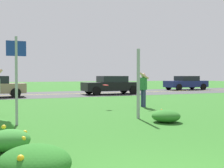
{
  "coord_description": "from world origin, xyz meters",
  "views": [
    {
      "loc": [
        -1.98,
        -2.28,
        1.44
      ],
      "look_at": [
        2.28,
        7.54,
        1.14
      ],
      "focal_mm": 44.92,
      "sensor_mm": 36.0,
      "label": 1
    }
  ],
  "objects_px": {
    "sign_post_by_roadside": "(138,84)",
    "sign_post_near_path": "(16,72)",
    "frisbee_red": "(106,85)",
    "car_black_center_left": "(111,85)",
    "person_catcher_green_shirt": "(143,87)",
    "car_navy_leftmost": "(186,83)"
  },
  "relations": [
    {
      "from": "sign_post_by_roadside",
      "to": "sign_post_near_path",
      "type": "bearing_deg",
      "value": 175.93
    },
    {
      "from": "frisbee_red",
      "to": "car_black_center_left",
      "type": "height_order",
      "value": "car_black_center_left"
    },
    {
      "from": "sign_post_near_path",
      "to": "frisbee_red",
      "type": "bearing_deg",
      "value": 36.34
    },
    {
      "from": "person_catcher_green_shirt",
      "to": "sign_post_by_roadside",
      "type": "bearing_deg",
      "value": -122.53
    },
    {
      "from": "car_navy_leftmost",
      "to": "sign_post_by_roadside",
      "type": "bearing_deg",
      "value": -132.52
    },
    {
      "from": "car_black_center_left",
      "to": "person_catcher_green_shirt",
      "type": "bearing_deg",
      "value": -104.08
    },
    {
      "from": "sign_post_near_path",
      "to": "car_black_center_left",
      "type": "bearing_deg",
      "value": 55.55
    },
    {
      "from": "frisbee_red",
      "to": "car_black_center_left",
      "type": "distance_m",
      "value": 9.76
    },
    {
      "from": "frisbee_red",
      "to": "car_navy_leftmost",
      "type": "distance_m",
      "value": 18.79
    },
    {
      "from": "sign_post_near_path",
      "to": "car_black_center_left",
      "type": "distance_m",
      "value": 14.35
    },
    {
      "from": "car_navy_leftmost",
      "to": "sign_post_near_path",
      "type": "bearing_deg",
      "value": -139.92
    },
    {
      "from": "car_black_center_left",
      "to": "sign_post_by_roadside",
      "type": "bearing_deg",
      "value": -109.18
    },
    {
      "from": "person_catcher_green_shirt",
      "to": "car_black_center_left",
      "type": "relative_size",
      "value": 0.36
    },
    {
      "from": "car_navy_leftmost",
      "to": "person_catcher_green_shirt",
      "type": "bearing_deg",
      "value": -134.55
    },
    {
      "from": "frisbee_red",
      "to": "person_catcher_green_shirt",
      "type": "bearing_deg",
      "value": -6.34
    },
    {
      "from": "frisbee_red",
      "to": "car_black_center_left",
      "type": "bearing_deg",
      "value": 65.24
    },
    {
      "from": "person_catcher_green_shirt",
      "to": "frisbee_red",
      "type": "relative_size",
      "value": 6.36
    },
    {
      "from": "sign_post_near_path",
      "to": "person_catcher_green_shirt",
      "type": "xyz_separation_m",
      "value": [
        5.83,
        2.76,
        -0.63
      ]
    },
    {
      "from": "person_catcher_green_shirt",
      "to": "car_navy_leftmost",
      "type": "relative_size",
      "value": 0.36
    },
    {
      "from": "sign_post_by_roadside",
      "to": "frisbee_red",
      "type": "bearing_deg",
      "value": 87.87
    },
    {
      "from": "sign_post_near_path",
      "to": "car_black_center_left",
      "type": "height_order",
      "value": "sign_post_near_path"
    },
    {
      "from": "sign_post_by_roadside",
      "to": "car_navy_leftmost",
      "type": "bearing_deg",
      "value": 47.48
    }
  ]
}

